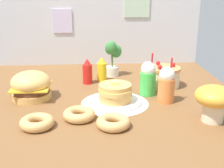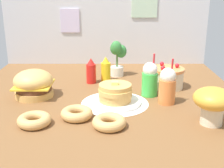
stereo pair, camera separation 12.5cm
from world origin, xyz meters
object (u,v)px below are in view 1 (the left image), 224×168
object	(u,v)px
donut_vanilla	(113,122)
layer_cake	(164,76)
cream_soda_cup	(148,79)
pancake_stack	(115,95)
mushroom_stool	(214,100)
potted_plant	(112,57)
orange_float_cup	(167,85)
donut_pink_glaze	(37,122)
donut_chocolate	(79,114)
ketchup_bottle	(87,72)
burger	(31,86)
mustard_bottle	(102,70)

from	to	relation	value
donut_vanilla	layer_cake	bearing A→B (deg)	57.16
cream_soda_cup	pancake_stack	bearing A→B (deg)	-147.84
layer_cake	mushroom_stool	distance (m)	0.68
cream_soda_cup	mushroom_stool	distance (m)	0.57
pancake_stack	potted_plant	world-z (taller)	potted_plant
orange_float_cup	donut_pink_glaze	distance (m)	0.91
donut_chocolate	mushroom_stool	bearing A→B (deg)	-5.75
layer_cake	orange_float_cup	size ratio (longest dim) A/B	0.83
ketchup_bottle	mushroom_stool	bearing A→B (deg)	-45.70
pancake_stack	donut_chocolate	xyz separation A→B (m)	(-0.24, -0.24, -0.03)
burger	donut_chocolate	xyz separation A→B (m)	(0.35, -0.37, -0.07)
mustard_bottle	donut_vanilla	xyz separation A→B (m)	(0.04, -0.87, -0.07)
orange_float_cup	ketchup_bottle	bearing A→B (deg)	140.80
pancake_stack	mustard_bottle	xyz separation A→B (m)	(-0.07, 0.51, 0.04)
donut_vanilla	potted_plant	world-z (taller)	potted_plant
cream_soda_cup	mushroom_stool	size ratio (longest dim) A/B	1.36
layer_cake	donut_chocolate	xyz separation A→B (m)	(-0.66, -0.58, -0.05)
donut_vanilla	orange_float_cup	bearing A→B (deg)	43.01
donut_chocolate	pancake_stack	bearing A→B (deg)	44.91
mushroom_stool	donut_chocolate	bearing A→B (deg)	174.25
cream_soda_cup	donut_pink_glaze	size ratio (longest dim) A/B	1.61
ketchup_bottle	cream_soda_cup	bearing A→B (deg)	-33.54
mustard_bottle	orange_float_cup	bearing A→B (deg)	-49.32
layer_cake	mustard_bottle	xyz separation A→B (m)	(-0.49, 0.17, 0.02)
mustard_bottle	donut_pink_glaze	world-z (taller)	mustard_bottle
donut_vanilla	mushroom_stool	xyz separation A→B (m)	(0.60, 0.04, 0.11)
donut_pink_glaze	mushroom_stool	bearing A→B (deg)	0.83
mustard_bottle	cream_soda_cup	distance (m)	0.48
burger	potted_plant	distance (m)	0.82
potted_plant	mushroom_stool	xyz separation A→B (m)	(0.54, -0.99, -0.04)
burger	donut_vanilla	distance (m)	0.75
ketchup_bottle	donut_chocolate	xyz separation A→B (m)	(-0.04, -0.70, -0.07)
orange_float_cup	donut_vanilla	xyz separation A→B (m)	(-0.40, -0.37, -0.09)
mustard_bottle	potted_plant	bearing A→B (deg)	57.11
cream_soda_cup	donut_chocolate	world-z (taller)	cream_soda_cup
pancake_stack	mustard_bottle	distance (m)	0.52
ketchup_bottle	mushroom_stool	world-z (taller)	mushroom_stool
pancake_stack	potted_plant	xyz separation A→B (m)	(0.03, 0.67, 0.11)
mustard_bottle	donut_vanilla	world-z (taller)	mustard_bottle
ketchup_bottle	donut_vanilla	bearing A→B (deg)	-79.10
mustard_bottle	ketchup_bottle	bearing A→B (deg)	-157.08
donut_pink_glaze	orange_float_cup	bearing A→B (deg)	22.29
pancake_stack	potted_plant	bearing A→B (deg)	87.72
burger	cream_soda_cup	xyz separation A→B (m)	(0.85, 0.02, 0.03)
mustard_bottle	burger	bearing A→B (deg)	-144.12
ketchup_bottle	mushroom_stool	distance (m)	1.09
donut_chocolate	donut_pink_glaze	bearing A→B (deg)	-158.06
donut_pink_glaze	layer_cake	bearing A→B (deg)	37.19
donut_pink_glaze	pancake_stack	bearing A→B (deg)	35.00
potted_plant	mushroom_stool	distance (m)	1.12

